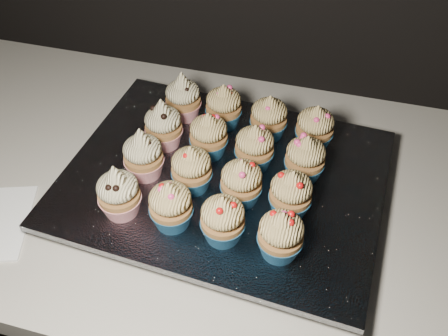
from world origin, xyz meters
name	(u,v)px	position (x,y,z in m)	size (l,w,h in m)	color
worktop	(336,213)	(0.00, 1.70, 0.88)	(2.44, 0.64, 0.04)	silver
baking_tray	(224,185)	(-0.19, 1.69, 0.91)	(0.46, 0.35, 0.02)	black
foil_lining	(224,178)	(-0.19, 1.69, 0.93)	(0.50, 0.39, 0.01)	silver
cupcake_0	(119,193)	(-0.31, 1.57, 0.97)	(0.06, 0.06, 0.10)	red
cupcake_1	(171,205)	(-0.23, 1.57, 0.97)	(0.06, 0.06, 0.08)	#1C5885
cupcake_2	(223,219)	(-0.16, 1.57, 0.97)	(0.06, 0.06, 0.08)	#1C5885
cupcake_3	(281,235)	(-0.07, 1.56, 0.97)	(0.06, 0.06, 0.08)	#1C5885
cupcake_4	(143,155)	(-0.31, 1.66, 0.97)	(0.06, 0.06, 0.10)	red
cupcake_5	(192,169)	(-0.23, 1.65, 0.97)	(0.06, 0.06, 0.08)	#1C5885
cupcake_6	(241,182)	(-0.15, 1.64, 0.97)	(0.06, 0.06, 0.08)	#1C5885
cupcake_7	(291,194)	(-0.07, 1.64, 0.97)	(0.06, 0.06, 0.08)	#1C5885
cupcake_8	(163,125)	(-0.30, 1.73, 0.97)	(0.06, 0.06, 0.10)	red
cupcake_9	(209,136)	(-0.22, 1.73, 0.97)	(0.06, 0.06, 0.08)	#1C5885
cupcake_10	(254,147)	(-0.15, 1.72, 0.97)	(0.06, 0.06, 0.08)	#1C5885
cupcake_11	(305,159)	(-0.06, 1.72, 0.97)	(0.06, 0.06, 0.08)	#1C5885
cupcake_12	(183,98)	(-0.29, 1.81, 0.97)	(0.06, 0.06, 0.10)	red
cupcake_13	(224,107)	(-0.22, 1.81, 0.97)	(0.06, 0.06, 0.08)	#1C5885
cupcake_14	(269,118)	(-0.14, 1.80, 0.97)	(0.06, 0.06, 0.08)	#1C5885
cupcake_15	(315,128)	(-0.06, 1.79, 0.97)	(0.06, 0.06, 0.08)	#1C5885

